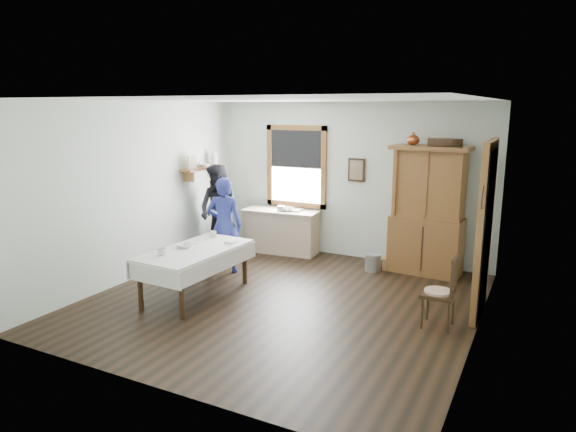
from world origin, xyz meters
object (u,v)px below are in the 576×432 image
(spindle_chair, at_px, (439,291))
(dining_table, at_px, (196,272))
(work_counter, at_px, (281,231))
(woman_blue, at_px, (225,229))
(china_hutch, at_px, (427,211))
(pail, at_px, (373,262))
(figure_dark, at_px, (219,214))
(wicker_basket, at_px, (393,264))

(spindle_chair, bearing_deg, dining_table, -170.75)
(work_counter, distance_m, dining_table, 2.51)
(dining_table, relative_size, woman_blue, 1.19)
(work_counter, height_order, dining_table, work_counter)
(china_hutch, bearing_deg, pail, -156.04)
(woman_blue, height_order, figure_dark, figure_dark)
(spindle_chair, height_order, wicker_basket, spindle_chair)
(woman_blue, bearing_deg, wicker_basket, -172.90)
(figure_dark, bearing_deg, work_counter, 42.55)
(dining_table, bearing_deg, wicker_basket, 48.44)
(dining_table, distance_m, woman_blue, 1.17)
(woman_blue, bearing_deg, figure_dark, -72.78)
(china_hutch, distance_m, pail, 1.20)
(spindle_chair, height_order, figure_dark, figure_dark)
(wicker_basket, distance_m, woman_blue, 2.80)
(wicker_basket, bearing_deg, china_hutch, 8.52)
(china_hutch, bearing_deg, figure_dark, -164.97)
(china_hutch, bearing_deg, wicker_basket, -167.46)
(spindle_chair, xyz_separation_m, figure_dark, (-4.08, 1.33, 0.30))
(china_hutch, xyz_separation_m, spindle_chair, (0.60, -2.01, -0.56))
(wicker_basket, relative_size, woman_blue, 0.22)
(china_hutch, distance_m, wicker_basket, 1.04)
(work_counter, xyz_separation_m, figure_dark, (-0.87, -0.69, 0.36))
(china_hutch, bearing_deg, work_counter, -176.18)
(wicker_basket, bearing_deg, pail, -143.60)
(pail, distance_m, woman_blue, 2.46)
(china_hutch, bearing_deg, dining_table, -132.56)
(work_counter, distance_m, pail, 1.88)
(dining_table, xyz_separation_m, figure_dark, (-0.84, 1.82, 0.41))
(china_hutch, height_order, figure_dark, china_hutch)
(wicker_basket, bearing_deg, spindle_chair, -60.70)
(wicker_basket, distance_m, figure_dark, 3.12)
(pail, bearing_deg, wicker_basket, 36.40)
(woman_blue, bearing_deg, work_counter, -122.77)
(dining_table, height_order, figure_dark, figure_dark)
(pail, height_order, figure_dark, figure_dark)
(work_counter, bearing_deg, woman_blue, -105.24)
(work_counter, bearing_deg, pail, -13.60)
(spindle_chair, xyz_separation_m, pail, (-1.37, 1.73, -0.31))
(china_hutch, xyz_separation_m, pail, (-0.77, -0.28, -0.88))
(china_hutch, xyz_separation_m, dining_table, (-2.64, -2.50, -0.67))
(work_counter, relative_size, figure_dark, 0.91)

